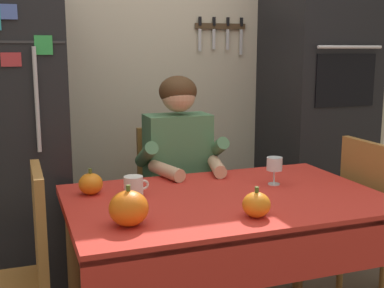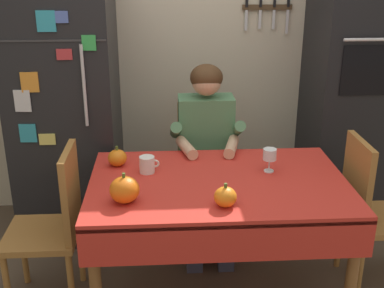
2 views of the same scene
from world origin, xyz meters
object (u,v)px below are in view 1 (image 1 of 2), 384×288
object	(u,v)px
chair_right_side	(378,218)
chair_left_side	(16,273)
wall_oven	(316,100)
pumpkin_medium	(129,208)
coffee_mug	(134,187)
dining_table	(228,216)
seated_person	(182,168)
wine_glass	(274,165)
pumpkin_large	(255,205)
chair_behind_person	(172,198)
pumpkin_small	(91,184)
refrigerator	(0,141)

from	to	relation	value
chair_right_side	chair_left_side	bearing A→B (deg)	-178.41
wall_oven	pumpkin_medium	distance (m)	1.92
chair_right_side	coffee_mug	distance (m)	1.32
dining_table	chair_left_side	bearing A→B (deg)	178.06
seated_person	wine_glass	xyz separation A→B (m)	(0.31, -0.48, 0.10)
wall_oven	seated_person	world-z (taller)	wall_oven
chair_right_side	pumpkin_medium	xyz separation A→B (m)	(-1.39, -0.28, 0.30)
chair_left_side	pumpkin_medium	distance (m)	0.56
seated_person	pumpkin_large	bearing A→B (deg)	-89.41
wine_glass	pumpkin_large	world-z (taller)	wine_glass
dining_table	pumpkin_medium	world-z (taller)	pumpkin_medium
chair_behind_person	wine_glass	world-z (taller)	chair_behind_person
chair_left_side	wall_oven	bearing A→B (deg)	24.58
dining_table	seated_person	world-z (taller)	seated_person
wall_oven	chair_right_side	bearing A→B (deg)	-100.05
pumpkin_medium	chair_left_side	bearing A→B (deg)	150.76
chair_left_side	pumpkin_medium	bearing A→B (deg)	-29.24
dining_table	coffee_mug	size ratio (longest dim) A/B	12.35
pumpkin_small	refrigerator	bearing A→B (deg)	121.82
dining_table	pumpkin_medium	bearing A→B (deg)	-157.85
pumpkin_large	pumpkin_medium	world-z (taller)	pumpkin_medium
refrigerator	wall_oven	xyz separation A→B (m)	(2.00, 0.04, 0.15)
pumpkin_small	chair_left_side	bearing A→B (deg)	-146.04
chair_behind_person	pumpkin_medium	size ratio (longest dim) A/B	5.98
wall_oven	dining_table	size ratio (longest dim) A/B	1.50
pumpkin_medium	pumpkin_small	world-z (taller)	pumpkin_medium
chair_left_side	chair_right_side	bearing A→B (deg)	1.59
refrigerator	dining_table	xyz separation A→B (m)	(0.95, -0.88, -0.24)
wall_oven	chair_left_side	bearing A→B (deg)	-155.42
dining_table	chair_behind_person	xyz separation A→B (m)	(-0.01, 0.79, -0.14)
pumpkin_medium	refrigerator	bearing A→B (deg)	113.03
chair_behind_person	chair_left_side	world-z (taller)	same
chair_behind_person	wine_glass	size ratio (longest dim) A/B	6.84
chair_behind_person	coffee_mug	bearing A→B (deg)	-120.41
wall_oven	pumpkin_small	world-z (taller)	wall_oven
wall_oven	chair_right_side	size ratio (longest dim) A/B	2.26
wine_glass	dining_table	bearing A→B (deg)	-157.35
dining_table	pumpkin_small	size ratio (longest dim) A/B	11.65
dining_table	pumpkin_small	distance (m)	0.63
wine_glass	chair_left_side	bearing A→B (deg)	-175.52
pumpkin_small	chair_right_side	bearing A→B (deg)	-6.93
seated_person	pumpkin_medium	world-z (taller)	seated_person
pumpkin_large	chair_left_side	bearing A→B (deg)	161.28
pumpkin_large	seated_person	bearing A→B (deg)	90.59
seated_person	wall_oven	bearing A→B (deg)	16.70
wine_glass	pumpkin_large	size ratio (longest dim) A/B	1.12
pumpkin_large	pumpkin_small	size ratio (longest dim) A/B	1.01
pumpkin_small	pumpkin_large	bearing A→B (deg)	-43.60
dining_table	chair_right_side	xyz separation A→B (m)	(0.90, 0.08, -0.14)
pumpkin_small	wine_glass	bearing A→B (deg)	-8.84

